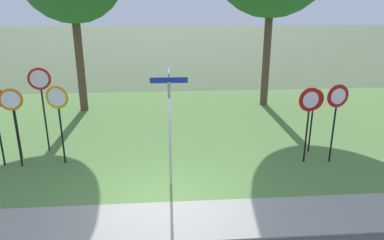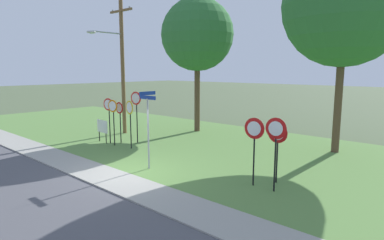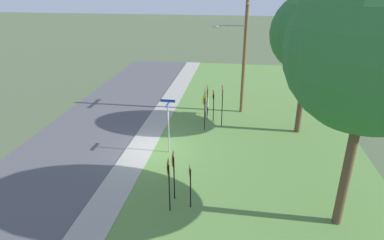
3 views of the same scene
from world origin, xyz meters
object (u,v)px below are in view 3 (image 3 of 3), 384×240
(stop_sign_near_right, at_px, (204,104))
(yield_sign_far_left, at_px, (190,175))
(oak_tree_right, at_px, (373,49))
(stop_sign_far_right, at_px, (207,95))
(notice_board, at_px, (207,105))
(yield_sign_near_left, at_px, (173,164))
(yield_sign_near_right, at_px, (168,173))
(stop_sign_far_center, at_px, (204,98))
(street_name_post, at_px, (168,122))
(utility_pole, at_px, (242,49))
(oak_tree_left, at_px, (310,33))
(stop_sign_far_left, at_px, (213,99))
(stop_sign_near_left, at_px, (222,97))

(stop_sign_near_right, distance_m, yield_sign_far_left, 8.01)
(yield_sign_far_left, distance_m, oak_tree_right, 8.08)
(yield_sign_far_left, bearing_deg, oak_tree_right, 80.84)
(stop_sign_far_right, xyz_separation_m, notice_board, (-0.58, -0.08, -0.97))
(yield_sign_near_left, bearing_deg, yield_sign_near_right, -8.08)
(stop_sign_far_center, distance_m, street_name_post, 4.80)
(yield_sign_far_left, xyz_separation_m, utility_pole, (-11.69, 1.91, 3.06))
(yield_sign_near_left, xyz_separation_m, notice_board, (-9.94, 0.41, -0.97))
(oak_tree_left, bearing_deg, stop_sign_near_right, -83.93)
(stop_sign_near_right, distance_m, yield_sign_near_right, 8.37)
(stop_sign_far_left, xyz_separation_m, oak_tree_left, (0.85, 5.55, 4.60))
(stop_sign_near_left, height_order, oak_tree_right, oak_tree_right)
(street_name_post, height_order, oak_tree_right, oak_tree_right)
(notice_board, height_order, oak_tree_left, oak_tree_left)
(street_name_post, relative_size, notice_board, 2.54)
(stop_sign_far_center, xyz_separation_m, street_name_post, (4.56, -1.48, 0.11))
(yield_sign_near_left, xyz_separation_m, oak_tree_left, (-8.17, 6.50, 4.43))
(yield_sign_far_left, relative_size, notice_board, 1.74)
(oak_tree_right, bearing_deg, stop_sign_far_center, -145.42)
(stop_sign_far_center, xyz_separation_m, yield_sign_near_left, (8.80, -0.37, 0.03))
(stop_sign_near_left, height_order, stop_sign_near_right, stop_sign_near_left)
(stop_sign_far_left, relative_size, street_name_post, 0.72)
(stop_sign_near_right, height_order, yield_sign_near_left, stop_sign_near_right)
(yield_sign_near_left, height_order, yield_sign_far_left, yield_sign_near_left)
(street_name_post, bearing_deg, utility_pole, 152.13)
(yield_sign_near_left, relative_size, yield_sign_far_left, 1.11)
(stop_sign_far_center, xyz_separation_m, oak_tree_left, (0.63, 6.12, 4.46))
(stop_sign_far_right, relative_size, street_name_post, 0.79)
(yield_sign_near_left, bearing_deg, stop_sign_far_right, 171.48)
(street_name_post, bearing_deg, stop_sign_far_left, 157.47)
(stop_sign_far_center, bearing_deg, stop_sign_near_right, -3.30)
(yield_sign_far_left, xyz_separation_m, notice_board, (-10.42, -0.38, -0.77))
(stop_sign_near_left, height_order, stop_sign_far_left, stop_sign_near_left)
(stop_sign_near_left, height_order, yield_sign_near_right, stop_sign_near_left)
(stop_sign_near_left, xyz_separation_m, yield_sign_near_left, (8.34, -1.57, -0.27))
(yield_sign_near_left, relative_size, notice_board, 1.93)
(stop_sign_near_right, distance_m, stop_sign_far_left, 1.56)
(utility_pole, height_order, oak_tree_right, oak_tree_right)
(stop_sign_near_left, height_order, utility_pole, utility_pole)
(yield_sign_near_left, bearing_deg, utility_pole, 160.91)
(oak_tree_left, xyz_separation_m, oak_tree_right, (8.74, 0.33, 0.76))
(stop_sign_far_center, xyz_separation_m, notice_board, (-1.15, 0.04, -0.93))
(stop_sign_near_right, xyz_separation_m, notice_board, (-2.41, -0.09, -0.97))
(stop_sign_far_left, height_order, oak_tree_right, oak_tree_right)
(street_name_post, relative_size, oak_tree_left, 0.37)
(utility_pole, bearing_deg, oak_tree_right, 19.30)
(yield_sign_near_right, relative_size, street_name_post, 0.79)
(stop_sign_near_right, xyz_separation_m, yield_sign_far_left, (8.01, 0.29, -0.19))
(stop_sign_far_left, bearing_deg, stop_sign_far_right, -125.92)
(stop_sign_far_right, xyz_separation_m, utility_pole, (-1.85, 2.21, 2.86))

